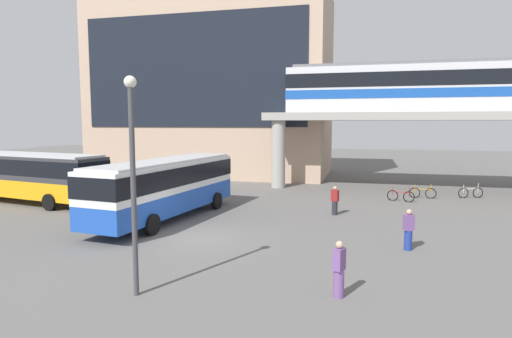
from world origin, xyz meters
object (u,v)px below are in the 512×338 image
object	(u,v)px
station_building	(214,86)
bus_secondary	(31,173)
train	(454,86)
bicycle_silver	(471,193)
bicycle_red	(401,196)
pedestrian_walking_across	(339,271)
bus_main	(166,183)
pedestrian_near_building	(408,231)
bicycle_orange	(423,193)
pedestrian_at_kerb	(335,201)

from	to	relation	value
station_building	bus_secondary	distance (m)	21.11
train	bicycle_silver	world-z (taller)	train
train	bicycle_red	xyz separation A→B (m)	(-4.07, -6.44, -7.58)
bicycle_red	pedestrian_walking_across	world-z (taller)	pedestrian_walking_across
station_building	bus_main	distance (m)	22.95
station_building	pedestrian_near_building	xyz separation A→B (m)	(16.89, -24.15, -8.11)
station_building	pedestrian_near_building	size ratio (longest dim) A/B	13.56
bus_secondary	pedestrian_walking_across	world-z (taller)	bus_secondary
bus_main	bicycle_orange	xyz separation A→B (m)	(14.24, 10.43, -1.63)
bicycle_red	bicycle_silver	size ratio (longest dim) A/B	1.01
train	pedestrian_near_building	xyz separation A→B (m)	(-4.62, -17.97, -7.15)
train	pedestrian_walking_across	distance (m)	25.65
pedestrian_at_kerb	train	bearing A→B (deg)	55.81
bicycle_red	pedestrian_at_kerb	distance (m)	6.66
pedestrian_walking_across	pedestrian_near_building	xyz separation A→B (m)	(2.46, 5.62, -0.02)
bus_main	pedestrian_near_building	world-z (taller)	bus_main
bicycle_orange	pedestrian_at_kerb	distance (m)	8.95
bicycle_red	bus_secondary	bearing A→B (deg)	-164.43
station_building	train	distance (m)	22.41
bus_main	bicycle_orange	bearing A→B (deg)	36.21
pedestrian_walking_across	pedestrian_near_building	distance (m)	6.14
train	pedestrian_walking_across	xyz separation A→B (m)	(-7.08, -23.60, -7.13)
pedestrian_at_kerb	pedestrian_near_building	bearing A→B (deg)	-61.24
bicycle_silver	pedestrian_at_kerb	world-z (taller)	pedestrian_at_kerb
pedestrian_walking_across	bus_main	bearing A→B (deg)	138.94
station_building	pedestrian_near_building	distance (m)	30.57
pedestrian_at_kerb	bus_secondary	bearing A→B (deg)	-176.69
pedestrian_walking_across	pedestrian_at_kerb	size ratio (longest dim) A/B	1.05
bus_main	bicycle_silver	distance (m)	20.91
bicycle_silver	pedestrian_walking_across	world-z (taller)	pedestrian_walking_across
bicycle_red	station_building	bearing A→B (deg)	144.12
bus_secondary	bicycle_red	bearing A→B (deg)	15.57
train	bicycle_orange	distance (m)	9.29
bus_secondary	pedestrian_near_building	distance (m)	23.26
bus_secondary	bicycle_red	distance (m)	24.16
station_building	bicycle_orange	distance (m)	23.54
station_building	bicycle_red	world-z (taller)	station_building
train	bus_secondary	bearing A→B (deg)	-154.69
bicycle_red	bicycle_silver	xyz separation A→B (m)	(4.81, 2.63, 0.00)
bus_secondary	bus_main	bearing A→B (deg)	-12.12
station_building	bicycle_orange	size ratio (longest dim) A/B	12.81
bus_main	bicycle_silver	world-z (taller)	bus_main
bus_secondary	pedestrian_walking_across	distance (m)	22.90
bicycle_red	pedestrian_at_kerb	size ratio (longest dim) A/B	1.06
bicycle_silver	pedestrian_at_kerb	bearing A→B (deg)	-137.63
bicycle_red	bicycle_silver	distance (m)	5.48
pedestrian_walking_across	train	bearing A→B (deg)	73.30
station_building	bicycle_red	size ratio (longest dim) A/B	13.27
pedestrian_near_building	bus_secondary	bearing A→B (deg)	167.41
pedestrian_at_kerb	pedestrian_walking_across	bearing A→B (deg)	-85.48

